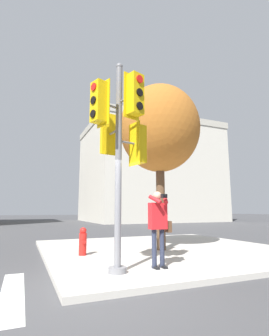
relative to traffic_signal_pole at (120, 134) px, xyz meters
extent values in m
plane|color=#424244|center=(-0.78, -0.62, -3.10)|extent=(160.00, 160.00, 0.00)
cube|color=#BCB7AD|center=(2.72, 2.88, -3.03)|extent=(8.00, 8.00, 0.12)
cube|color=silver|center=(-1.98, -0.16, -3.09)|extent=(0.38, 2.98, 0.01)
cylinder|color=slate|center=(-0.02, 0.01, -2.91)|extent=(0.39, 0.39, 0.12)
cylinder|color=slate|center=(-0.02, 0.01, -0.62)|extent=(0.14, 0.14, 4.46)
sphere|color=slate|center=(-0.02, 0.01, 1.65)|extent=(0.16, 0.16, 0.16)
cylinder|color=slate|center=(-0.06, 0.26, 0.11)|extent=(0.11, 0.38, 0.05)
cube|color=#E5B70C|center=(-0.11, 0.57, 0.11)|extent=(0.33, 0.28, 0.90)
cube|color=#E5B70C|center=(-0.09, 0.44, 0.11)|extent=(0.42, 0.09, 1.02)
cylinder|color=red|center=(-0.13, 0.70, 0.41)|extent=(0.17, 0.06, 0.17)
cylinder|color=black|center=(-0.13, 0.70, 0.11)|extent=(0.17, 0.06, 0.17)
cylinder|color=black|center=(-0.13, 0.70, -0.19)|extent=(0.17, 0.06, 0.17)
cylinder|color=slate|center=(0.06, -0.24, 0.76)|extent=(0.17, 0.37, 0.05)
cube|color=#E5B70C|center=(0.16, -0.53, 0.76)|extent=(0.36, 0.32, 0.90)
cube|color=#E5B70C|center=(0.12, -0.40, 0.76)|extent=(0.41, 0.16, 1.02)
cylinder|color=red|center=(0.20, -0.66, 1.06)|extent=(0.17, 0.08, 0.17)
cylinder|color=black|center=(0.20, -0.66, 0.76)|extent=(0.17, 0.08, 0.17)
cylinder|color=black|center=(0.20, -0.66, 0.46)|extent=(0.17, 0.08, 0.17)
cylinder|color=slate|center=(-0.26, -0.08, 0.60)|extent=(0.37, 0.17, 0.05)
cube|color=#E5B70C|center=(-0.55, -0.18, 0.60)|extent=(0.33, 0.36, 0.90)
cube|color=#E5B70C|center=(-0.43, -0.14, 0.60)|extent=(0.16, 0.40, 1.02)
cylinder|color=red|center=(-0.68, -0.23, 0.90)|extent=(0.09, 0.17, 0.17)
cylinder|color=black|center=(-0.68, -0.23, 0.60)|extent=(0.09, 0.17, 0.17)
cylinder|color=black|center=(-0.68, -0.23, 0.30)|extent=(0.09, 0.17, 0.17)
cylinder|color=slate|center=(0.23, 0.06, -0.16)|extent=(0.38, 0.13, 0.05)
cube|color=#E5B70C|center=(0.53, 0.13, -0.16)|extent=(0.30, 0.34, 0.90)
cube|color=#E5B70C|center=(0.40, 0.10, -0.16)|extent=(0.11, 0.42, 1.02)
cylinder|color=red|center=(0.66, 0.16, 0.14)|extent=(0.07, 0.17, 0.17)
cylinder|color=black|center=(0.66, 0.16, -0.16)|extent=(0.07, 0.17, 0.17)
cylinder|color=black|center=(0.66, 0.16, -0.46)|extent=(0.07, 0.17, 0.17)
cube|color=black|center=(0.90, 0.05, -2.95)|extent=(0.09, 0.24, 0.05)
cube|color=black|center=(1.10, 0.05, -2.95)|extent=(0.09, 0.24, 0.05)
cylinder|color=#282D42|center=(0.90, 0.11, -2.55)|extent=(0.11, 0.11, 0.85)
cylinder|color=#282D42|center=(1.10, 0.11, -2.55)|extent=(0.11, 0.11, 0.85)
cube|color=red|center=(1.00, 0.11, -1.82)|extent=(0.40, 0.22, 0.60)
sphere|color=tan|center=(1.00, 0.11, -1.35)|extent=(0.20, 0.20, 0.20)
cube|color=black|center=(1.00, -0.20, -1.37)|extent=(0.12, 0.10, 0.09)
cylinder|color=black|center=(1.00, -0.27, -1.37)|extent=(0.06, 0.08, 0.06)
cylinder|color=red|center=(0.86, -0.03, -1.45)|extent=(0.23, 0.35, 0.22)
cylinder|color=red|center=(1.13, -0.03, -1.45)|extent=(0.23, 0.35, 0.22)
cube|color=brown|center=(1.28, 0.13, -2.07)|extent=(0.10, 0.20, 0.26)
cylinder|color=brown|center=(2.38, 2.47, -1.39)|extent=(0.29, 0.29, 3.16)
ellipsoid|color=#A86023|center=(2.38, 2.47, 1.17)|extent=(2.81, 2.81, 3.09)
cylinder|color=red|center=(-0.23, 2.44, -2.66)|extent=(0.22, 0.22, 0.63)
sphere|color=red|center=(-0.23, 2.44, -2.28)|extent=(0.20, 0.20, 0.20)
cylinder|color=red|center=(-0.23, 2.30, -2.59)|extent=(0.10, 0.06, 0.10)
cube|color=beige|center=(13.84, 26.71, 2.85)|extent=(16.43, 13.19, 11.89)
cube|color=#B2AD9E|center=(13.84, 26.71, 9.19)|extent=(16.63, 13.39, 0.80)
camera|label=1|loc=(-1.92, -5.37, -1.69)|focal=28.00mm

